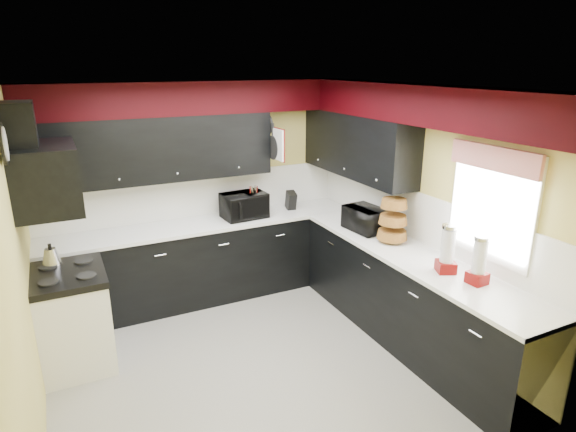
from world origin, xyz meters
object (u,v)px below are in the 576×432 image
object	(u,v)px
utensil_crock	(254,211)
knife_block	(291,201)
kettle	(51,257)
microwave	(366,219)
toaster_oven	(245,206)

from	to	relation	value
utensil_crock	knife_block	size ratio (longest dim) A/B	0.63
utensil_crock	kettle	size ratio (longest dim) A/B	0.82
utensil_crock	knife_block	distance (m)	0.53
microwave	utensil_crock	distance (m)	1.34
toaster_oven	utensil_crock	xyz separation A→B (m)	(0.11, -0.02, -0.07)
knife_block	kettle	size ratio (longest dim) A/B	1.29
knife_block	kettle	xyz separation A→B (m)	(-2.71, -0.53, -0.05)
toaster_oven	utensil_crock	distance (m)	0.13
knife_block	toaster_oven	bearing A→B (deg)	-167.73
microwave	utensil_crock	xyz separation A→B (m)	(-0.90, 0.99, -0.06)
toaster_oven	knife_block	xyz separation A→B (m)	(0.63, 0.05, -0.03)
knife_block	kettle	bearing A→B (deg)	-161.45
toaster_oven	microwave	xyz separation A→B (m)	(1.01, -1.01, -0.02)
utensil_crock	kettle	bearing A→B (deg)	-168.32
microwave	knife_block	bearing A→B (deg)	14.23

